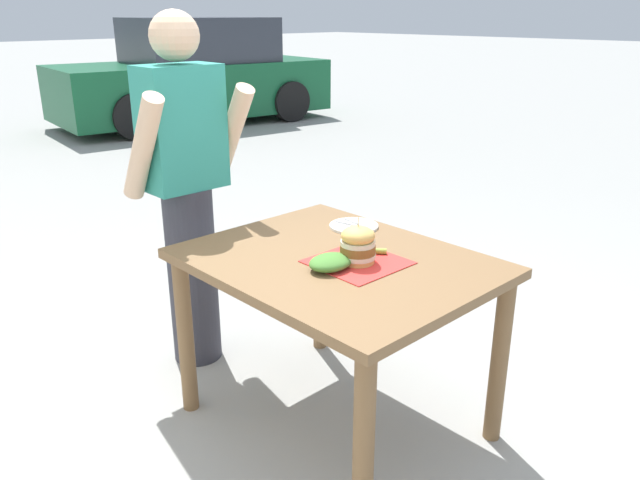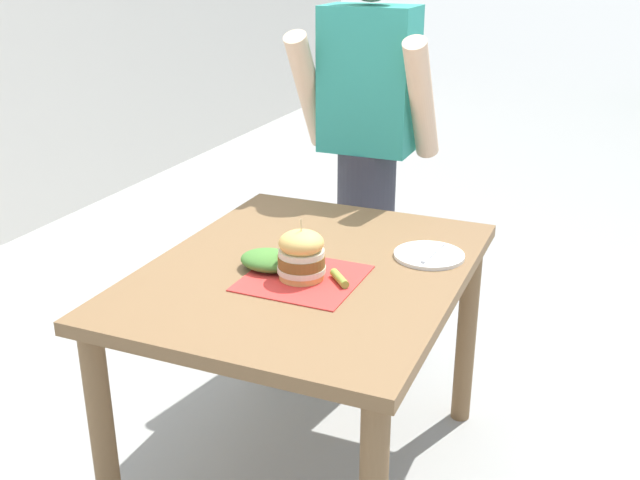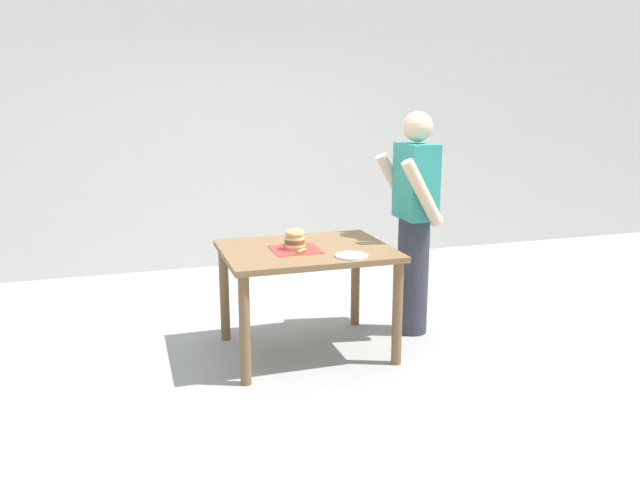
% 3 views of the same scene
% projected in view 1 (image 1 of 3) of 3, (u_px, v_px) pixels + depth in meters
% --- Properties ---
extents(ground_plane, '(80.00, 80.00, 0.00)m').
position_uv_depth(ground_plane, '(336.00, 421.00, 2.71)').
color(ground_plane, '#9E9E99').
extents(patio_table, '(0.92, 1.16, 0.76)m').
position_uv_depth(patio_table, '(337.00, 285.00, 2.49)').
color(patio_table, brown).
rests_on(patio_table, ground).
extents(serving_paper, '(0.33, 0.33, 0.00)m').
position_uv_depth(serving_paper, '(358.00, 262.00, 2.41)').
color(serving_paper, red).
rests_on(serving_paper, patio_table).
extents(sandwich, '(0.14, 0.14, 0.18)m').
position_uv_depth(sandwich, '(358.00, 245.00, 2.38)').
color(sandwich, '#E5B25B').
rests_on(sandwich, serving_paper).
extents(pickle_spear, '(0.08, 0.09, 0.02)m').
position_uv_depth(pickle_spear, '(375.00, 251.00, 2.48)').
color(pickle_spear, '#8EA83D').
rests_on(pickle_spear, serving_paper).
extents(side_plate_with_forks, '(0.22, 0.22, 0.02)m').
position_uv_depth(side_plate_with_forks, '(354.00, 226.00, 2.80)').
color(side_plate_with_forks, white).
rests_on(side_plate_with_forks, patio_table).
extents(side_salad, '(0.18, 0.14, 0.06)m').
position_uv_depth(side_salad, '(330.00, 262.00, 2.34)').
color(side_salad, '#477F33').
rests_on(side_salad, patio_table).
extents(diner_across_table, '(0.55, 0.35, 1.69)m').
position_uv_depth(diner_across_table, '(187.00, 191.00, 2.93)').
color(diner_across_table, '#33333D').
rests_on(diner_across_table, ground).
extents(parked_car_mid_block, '(4.37, 2.21, 1.60)m').
position_uv_depth(parked_car_mid_block, '(195.00, 76.00, 9.84)').
color(parked_car_mid_block, '#145933').
rests_on(parked_car_mid_block, ground).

